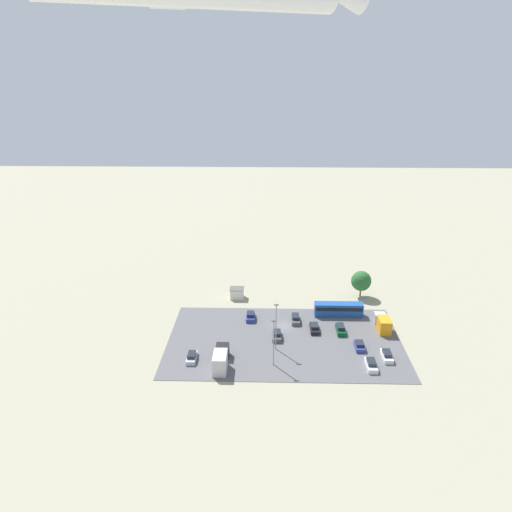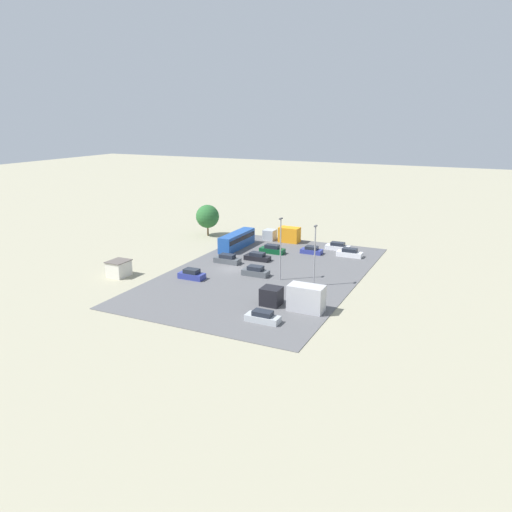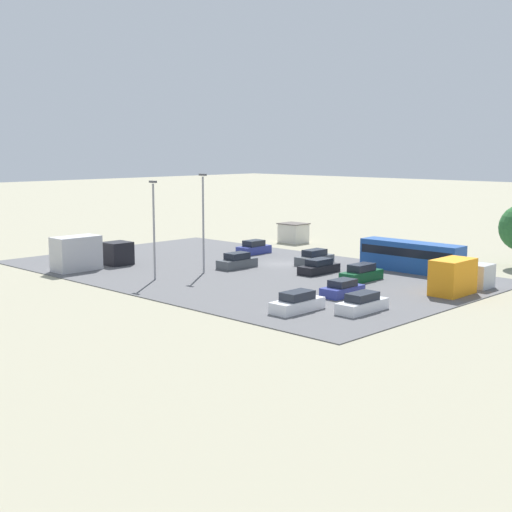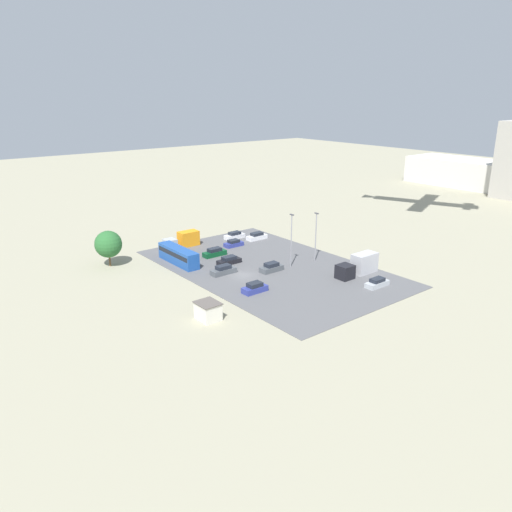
{
  "view_description": "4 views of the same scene",
  "coord_description": "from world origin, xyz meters",
  "px_view_note": "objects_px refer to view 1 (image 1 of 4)",
  "views": [
    {
      "loc": [
        3.54,
        98.23,
        52.53
      ],
      "look_at": [
        5.44,
        25.65,
        25.95
      ],
      "focal_mm": 35.0,
      "sensor_mm": 36.0,
      "label": 1
    },
    {
      "loc": [
        71.38,
        38.64,
        25.25
      ],
      "look_at": [
        -0.05,
        4.61,
        2.89
      ],
      "focal_mm": 35.0,
      "sensor_mm": 36.0,
      "label": 2
    },
    {
      "loc": [
        -51.46,
        57.01,
        12.6
      ],
      "look_at": [
        -4.22,
        8.41,
        2.3
      ],
      "focal_mm": 50.0,
      "sensor_mm": 36.0,
      "label": 3
    },
    {
      "loc": [
        66.22,
        -49.8,
        30.89
      ],
      "look_at": [
        -0.48,
        3.36,
        2.84
      ],
      "focal_mm": 35.0,
      "sensor_mm": 36.0,
      "label": 4
    }
  ],
  "objects_px": {
    "parked_car_5": "(192,357)",
    "parked_car_6": "(340,329)",
    "parked_car_8": "(277,335)",
    "parked_car_1": "(371,365)",
    "parked_truck_0": "(221,359)",
    "shed_building": "(237,293)",
    "parked_car_0": "(387,356)",
    "parked_car_4": "(251,316)",
    "parked_truck_1": "(383,323)",
    "bus": "(339,309)",
    "parked_car_7": "(295,319)",
    "parked_car_2": "(359,346)",
    "parked_car_3": "(314,328)"
  },
  "relations": [
    {
      "from": "parked_car_4",
      "to": "parked_car_1",
      "type": "bearing_deg",
      "value": -39.3
    },
    {
      "from": "bus",
      "to": "parked_car_4",
      "type": "height_order",
      "value": "bus"
    },
    {
      "from": "parked_car_7",
      "to": "parked_car_5",
      "type": "bearing_deg",
      "value": 38.28
    },
    {
      "from": "parked_car_2",
      "to": "parked_truck_1",
      "type": "bearing_deg",
      "value": -127.59
    },
    {
      "from": "parked_truck_1",
      "to": "parked_truck_0",
      "type": "bearing_deg",
      "value": -155.05
    },
    {
      "from": "parked_car_8",
      "to": "parked_car_6",
      "type": "bearing_deg",
      "value": -167.41
    },
    {
      "from": "parked_car_4",
      "to": "parked_truck_1",
      "type": "height_order",
      "value": "parked_truck_1"
    },
    {
      "from": "parked_car_7",
      "to": "parked_car_2",
      "type": "bearing_deg",
      "value": 137.69
    },
    {
      "from": "shed_building",
      "to": "bus",
      "type": "relative_size",
      "value": 0.32
    },
    {
      "from": "bus",
      "to": "parked_truck_1",
      "type": "relative_size",
      "value": 1.44
    },
    {
      "from": "parked_truck_1",
      "to": "parked_car_6",
      "type": "bearing_deg",
      "value": -170.75
    },
    {
      "from": "parked_car_1",
      "to": "parked_truck_0",
      "type": "relative_size",
      "value": 0.53
    },
    {
      "from": "parked_car_1",
      "to": "parked_car_4",
      "type": "distance_m",
      "value": 30.48
    },
    {
      "from": "parked_car_8",
      "to": "parked_car_0",
      "type": "bearing_deg",
      "value": 160.9
    },
    {
      "from": "parked_car_4",
      "to": "parked_truck_0",
      "type": "distance_m",
      "value": 20.33
    },
    {
      "from": "parked_car_3",
      "to": "parked_car_6",
      "type": "xyz_separation_m",
      "value": [
        -5.58,
        0.47,
        0.07
      ]
    },
    {
      "from": "parked_car_2",
      "to": "parked_car_3",
      "type": "distance_m",
      "value": 11.22
    },
    {
      "from": "shed_building",
      "to": "parked_car_5",
      "type": "height_order",
      "value": "shed_building"
    },
    {
      "from": "shed_building",
      "to": "bus",
      "type": "height_order",
      "value": "bus"
    },
    {
      "from": "parked_car_1",
      "to": "parked_truck_0",
      "type": "height_order",
      "value": "parked_truck_0"
    },
    {
      "from": "parked_car_7",
      "to": "parked_truck_1",
      "type": "bearing_deg",
      "value": 171.02
    },
    {
      "from": "parked_car_2",
      "to": "bus",
      "type": "bearing_deg",
      "value": -80.67
    },
    {
      "from": "bus",
      "to": "parked_car_4",
      "type": "distance_m",
      "value": 20.34
    },
    {
      "from": "shed_building",
      "to": "parked_car_1",
      "type": "height_order",
      "value": "shed_building"
    },
    {
      "from": "parked_car_2",
      "to": "parked_truck_1",
      "type": "relative_size",
      "value": 0.53
    },
    {
      "from": "parked_car_0",
      "to": "shed_building",
      "type": "bearing_deg",
      "value": -41.43
    },
    {
      "from": "parked_car_1",
      "to": "parked_truck_1",
      "type": "xyz_separation_m",
      "value": [
        -5.42,
        -15.4,
        0.76
      ]
    },
    {
      "from": "parked_car_7",
      "to": "parked_truck_0",
      "type": "relative_size",
      "value": 0.54
    },
    {
      "from": "parked_car_1",
      "to": "parked_car_5",
      "type": "relative_size",
      "value": 1.05
    },
    {
      "from": "parked_car_2",
      "to": "parked_car_6",
      "type": "height_order",
      "value": "parked_car_6"
    },
    {
      "from": "parked_car_0",
      "to": "parked_car_7",
      "type": "distance_m",
      "value": 22.79
    },
    {
      "from": "shed_building",
      "to": "parked_car_0",
      "type": "height_order",
      "value": "shed_building"
    },
    {
      "from": "parked_car_1",
      "to": "parked_car_7",
      "type": "bearing_deg",
      "value": 126.19
    },
    {
      "from": "shed_building",
      "to": "parked_truck_1",
      "type": "height_order",
      "value": "parked_truck_1"
    },
    {
      "from": "parked_car_2",
      "to": "parked_car_3",
      "type": "bearing_deg",
      "value": -40.52
    },
    {
      "from": "parked_car_5",
      "to": "parked_car_7",
      "type": "height_order",
      "value": "parked_car_7"
    },
    {
      "from": "parked_car_6",
      "to": "parked_car_7",
      "type": "xyz_separation_m",
      "value": [
        9.49,
        -4.51,
        -0.01
      ]
    },
    {
      "from": "parked_car_5",
      "to": "parked_car_6",
      "type": "relative_size",
      "value": 0.93
    },
    {
      "from": "parked_car_2",
      "to": "parked_car_7",
      "type": "xyz_separation_m",
      "value": [
        12.44,
        -11.33,
        0.08
      ]
    },
    {
      "from": "parked_car_7",
      "to": "parked_truck_0",
      "type": "distance_m",
      "value": 24.1
    },
    {
      "from": "shed_building",
      "to": "parked_car_5",
      "type": "bearing_deg",
      "value": 76.36
    },
    {
      "from": "parked_car_3",
      "to": "parked_car_2",
      "type": "bearing_deg",
      "value": 139.48
    },
    {
      "from": "bus",
      "to": "parked_car_5",
      "type": "height_order",
      "value": "bus"
    },
    {
      "from": "parked_car_5",
      "to": "parked_truck_0",
      "type": "relative_size",
      "value": 0.51
    },
    {
      "from": "parked_car_0",
      "to": "parked_truck_1",
      "type": "relative_size",
      "value": 0.61
    },
    {
      "from": "shed_building",
      "to": "parked_car_4",
      "type": "height_order",
      "value": "shed_building"
    },
    {
      "from": "parked_car_4",
      "to": "parked_car_6",
      "type": "height_order",
      "value": "parked_car_6"
    },
    {
      "from": "bus",
      "to": "parked_car_6",
      "type": "relative_size",
      "value": 2.31
    },
    {
      "from": "parked_car_4",
      "to": "parked_car_5",
      "type": "height_order",
      "value": "parked_car_4"
    },
    {
      "from": "parked_car_4",
      "to": "parked_car_2",
      "type": "bearing_deg",
      "value": -28.48
    }
  ]
}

